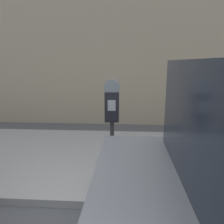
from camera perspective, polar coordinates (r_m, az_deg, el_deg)
sidewalk at (r=4.10m, az=-1.99°, el=-11.70°), size 24.00×2.80×0.11m
building_facade at (r=6.41m, az=0.26°, el=25.44°), size 24.00×0.30×6.31m
parking_meter at (r=2.75m, az=-0.00°, el=0.55°), size 0.20×0.14×1.45m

